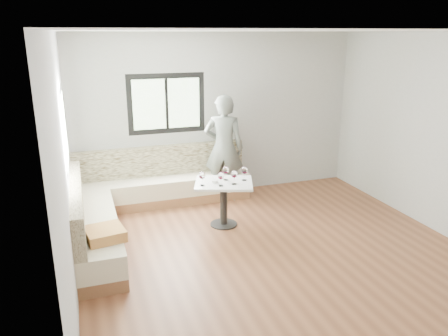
% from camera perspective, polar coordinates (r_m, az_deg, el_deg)
% --- Properties ---
extents(room, '(5.01, 5.01, 2.81)m').
position_cam_1_polar(room, '(5.42, 6.32, 2.54)').
color(room, brown).
rests_on(room, ground).
extents(banquette, '(2.90, 2.80, 0.95)m').
position_cam_1_polar(banquette, '(6.78, -11.34, -4.24)').
color(banquette, brown).
rests_on(banquette, ground).
extents(table, '(1.00, 0.88, 0.68)m').
position_cam_1_polar(table, '(6.46, -0.03, -3.27)').
color(table, black).
rests_on(table, ground).
extents(person, '(0.78, 0.67, 1.82)m').
position_cam_1_polar(person, '(7.39, -0.02, 2.62)').
color(person, '#5E655E').
rests_on(person, ground).
extents(olive_ramekin, '(0.10, 0.10, 0.04)m').
position_cam_1_polar(olive_ramekin, '(6.37, -1.22, -1.75)').
color(olive_ramekin, white).
rests_on(olive_ramekin, table).
extents(wine_glass_a, '(0.09, 0.09, 0.21)m').
position_cam_1_polar(wine_glass_a, '(6.22, -2.88, -1.02)').
color(wine_glass_a, white).
rests_on(wine_glass_a, table).
extents(wine_glass_b, '(0.09, 0.09, 0.21)m').
position_cam_1_polar(wine_glass_b, '(6.19, -0.40, -1.06)').
color(wine_glass_b, white).
rests_on(wine_glass_b, table).
extents(wine_glass_c, '(0.09, 0.09, 0.21)m').
position_cam_1_polar(wine_glass_c, '(6.26, 1.36, -0.86)').
color(wine_glass_c, white).
rests_on(wine_glass_c, table).
extents(wine_glass_d, '(0.09, 0.09, 0.21)m').
position_cam_1_polar(wine_glass_d, '(6.45, 0.22, -0.33)').
color(wine_glass_d, white).
rests_on(wine_glass_d, table).
extents(wine_glass_e, '(0.09, 0.09, 0.21)m').
position_cam_1_polar(wine_glass_e, '(6.44, 2.67, -0.36)').
color(wine_glass_e, white).
rests_on(wine_glass_e, table).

